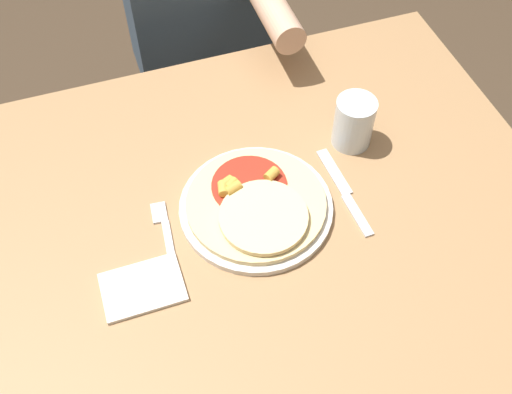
{
  "coord_description": "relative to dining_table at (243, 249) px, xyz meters",
  "views": [
    {
      "loc": [
        -0.18,
        -0.6,
        1.66
      ],
      "look_at": [
        0.03,
        0.02,
        0.78
      ],
      "focal_mm": 42.0,
      "sensor_mm": 36.0,
      "label": 1
    }
  ],
  "objects": [
    {
      "name": "knife",
      "position": [
        0.21,
        -0.0,
        0.1
      ],
      "size": [
        0.03,
        0.22,
        0.0
      ],
      "color": "silver",
      "rests_on": "dining_table"
    },
    {
      "name": "ground_plane",
      "position": [
        0.0,
        0.0,
        -0.64
      ],
      "size": [
        8.0,
        8.0,
        0.0
      ],
      "primitive_type": "plane",
      "color": "#423323"
    },
    {
      "name": "plate",
      "position": [
        0.03,
        0.02,
        0.11
      ],
      "size": [
        0.29,
        0.29,
        0.01
      ],
      "color": "silver",
      "rests_on": "dining_table"
    },
    {
      "name": "pizza",
      "position": [
        0.03,
        0.01,
        0.12
      ],
      "size": [
        0.26,
        0.26,
        0.04
      ],
      "color": "#E0C689",
      "rests_on": "plate"
    },
    {
      "name": "dining_table",
      "position": [
        0.0,
        0.0,
        0.0
      ],
      "size": [
        1.22,
        0.92,
        0.74
      ],
      "color": "#9E754C",
      "rests_on": "ground_plane"
    },
    {
      "name": "drinking_glass",
      "position": [
        0.28,
        0.12,
        0.15
      ],
      "size": [
        0.08,
        0.08,
        0.11
      ],
      "color": "silver",
      "rests_on": "dining_table"
    },
    {
      "name": "person_diner",
      "position": [
        0.11,
        0.73,
        0.04
      ],
      "size": [
        0.36,
        0.52,
        1.16
      ],
      "color": "#2D2D38",
      "rests_on": "ground_plane"
    },
    {
      "name": "fork",
      "position": [
        -0.14,
        0.02,
        0.1
      ],
      "size": [
        0.03,
        0.18,
        0.0
      ],
      "color": "silver",
      "rests_on": "dining_table"
    },
    {
      "name": "napkin",
      "position": [
        -0.21,
        -0.08,
        0.1
      ],
      "size": [
        0.14,
        0.1,
        0.01
      ],
      "color": "silver",
      "rests_on": "dining_table"
    }
  ]
}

